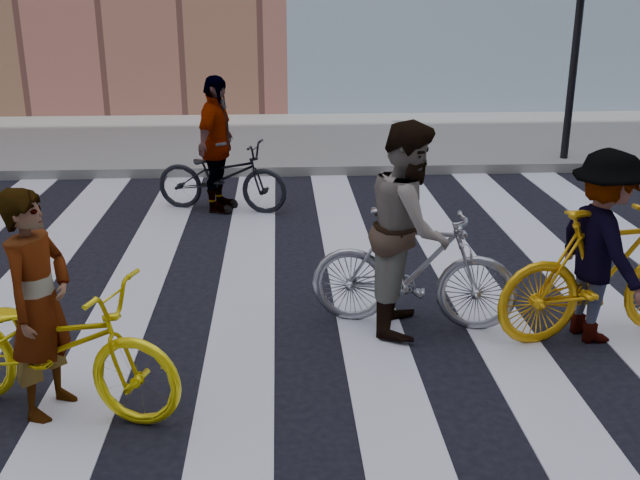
{
  "coord_description": "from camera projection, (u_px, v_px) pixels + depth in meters",
  "views": [
    {
      "loc": [
        -0.21,
        -6.25,
        2.81
      ],
      "look_at": [
        0.16,
        0.3,
        0.56
      ],
      "focal_mm": 42.0,
      "sensor_mm": 36.0,
      "label": 1
    }
  ],
  "objects": [
    {
      "name": "ground",
      "position": [
        305.0,
        309.0,
        6.83
      ],
      "size": [
        100.0,
        100.0,
        0.0
      ],
      "primitive_type": "plane",
      "color": "black",
      "rests_on": "ground"
    },
    {
      "name": "sidewalk_far",
      "position": [
        290.0,
        140.0,
        13.89
      ],
      "size": [
        100.0,
        5.0,
        0.15
      ],
      "primitive_type": "cube",
      "color": "gray",
      "rests_on": "ground"
    },
    {
      "name": "zebra_crosswalk",
      "position": [
        305.0,
        309.0,
        6.83
      ],
      "size": [
        8.25,
        10.0,
        0.01
      ],
      "color": "silver",
      "rests_on": "ground"
    },
    {
      "name": "traffic_signal",
      "position": [
        580.0,
        22.0,
        11.35
      ],
      "size": [
        0.22,
        0.42,
        3.33
      ],
      "color": "black",
      "rests_on": "ground"
    },
    {
      "name": "bike_yellow_left",
      "position": [
        52.0,
        345.0,
        5.06
      ],
      "size": [
        2.0,
        1.22,
        0.99
      ],
      "primitive_type": "imported",
      "rotation": [
        0.0,
        0.0,
        1.25
      ],
      "color": "yellow",
      "rests_on": "ground"
    },
    {
      "name": "bike_silver_mid",
      "position": [
        413.0,
        269.0,
        6.34
      ],
      "size": [
        1.81,
        0.89,
        1.05
      ],
      "primitive_type": "imported",
      "rotation": [
        0.0,
        0.0,
        1.34
      ],
      "color": "#96989F",
      "rests_on": "ground"
    },
    {
      "name": "bike_yellow_right",
      "position": [
        604.0,
        274.0,
        6.13
      ],
      "size": [
        1.95,
        0.86,
        1.13
      ],
      "primitive_type": "imported",
      "rotation": [
        0.0,
        0.0,
        1.75
      ],
      "color": "#EBA10D",
      "rests_on": "ground"
    },
    {
      "name": "bike_dark_rear",
      "position": [
        222.0,
        176.0,
        9.68
      ],
      "size": [
        1.85,
        1.06,
        0.92
      ],
      "primitive_type": "imported",
      "rotation": [
        0.0,
        0.0,
        1.3
      ],
      "color": "black",
      "rests_on": "ground"
    },
    {
      "name": "rider_left",
      "position": [
        39.0,
        304.0,
        4.96
      ],
      "size": [
        0.55,
        0.67,
        1.6
      ],
      "primitive_type": "imported",
      "rotation": [
        0.0,
        0.0,
        1.25
      ],
      "color": "slate",
      "rests_on": "ground"
    },
    {
      "name": "rider_mid",
      "position": [
        409.0,
        227.0,
        6.22
      ],
      "size": [
        0.86,
        1.0,
        1.79
      ],
      "primitive_type": "imported",
      "rotation": [
        0.0,
        0.0,
        1.34
      ],
      "color": "slate",
      "rests_on": "ground"
    },
    {
      "name": "rider_right",
      "position": [
        602.0,
        247.0,
        6.05
      ],
      "size": [
        0.77,
        1.12,
        1.6
      ],
      "primitive_type": "imported",
      "rotation": [
        0.0,
        0.0,
        1.75
      ],
      "color": "slate",
      "rests_on": "ground"
    },
    {
      "name": "rider_rear",
      "position": [
        216.0,
        145.0,
        9.55
      ],
      "size": [
        0.69,
        1.1,
        1.75
      ],
      "primitive_type": "imported",
      "rotation": [
        0.0,
        0.0,
        1.3
      ],
      "color": "slate",
      "rests_on": "ground"
    }
  ]
}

